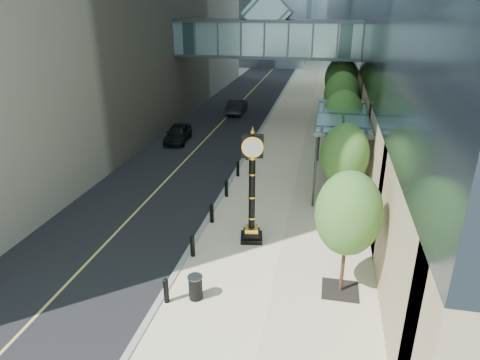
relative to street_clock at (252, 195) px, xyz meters
name	(u,v)px	position (x,y,z in m)	size (l,w,h in m)	color
ground	(232,332)	(0.43, -6.09, -2.36)	(320.00, 320.00, 0.00)	gray
road	(248,95)	(-6.57, 33.91, -2.35)	(8.00, 180.00, 0.02)	black
sidewalk	(314,98)	(1.43, 33.91, -2.33)	(8.00, 180.00, 0.06)	beige
curb	(280,96)	(-2.57, 33.91, -2.33)	(0.25, 180.00, 0.07)	gray
skywalk	(268,36)	(-2.57, 21.91, 5.35)	(17.00, 4.20, 5.80)	slate
entrance_canopy	(342,117)	(3.91, 7.91, 1.83)	(3.00, 8.00, 4.38)	#383F44
bollard_row	(220,201)	(-2.27, 2.91, -1.85)	(0.20, 16.20, 0.90)	black
street_trees	(342,110)	(4.03, 11.89, 1.35)	(2.88, 28.64, 5.93)	black
street_clock	(252,195)	(0.00, 0.00, 0.00)	(1.15, 1.15, 5.31)	black
trash_bin	(195,288)	(-1.28, -4.65, -1.85)	(0.52, 0.52, 0.90)	black
pedestrian	(334,199)	(3.72, 3.30, -1.34)	(0.70, 0.46, 1.92)	beige
car_near	(178,133)	(-8.54, 14.18, -1.65)	(1.64, 4.07, 1.39)	black
car_far	(237,106)	(-5.90, 24.57, -1.62)	(1.53, 4.39, 1.45)	black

